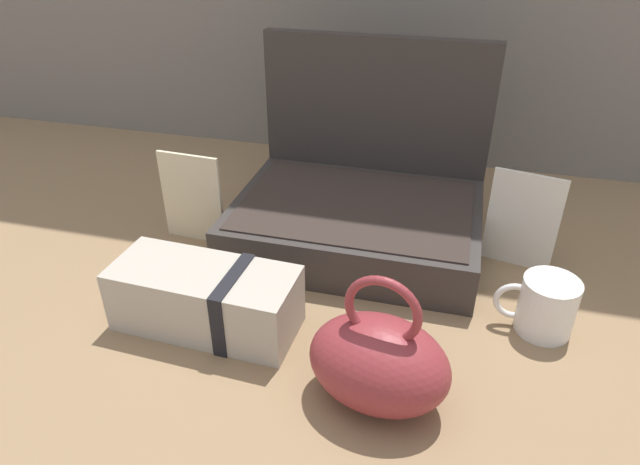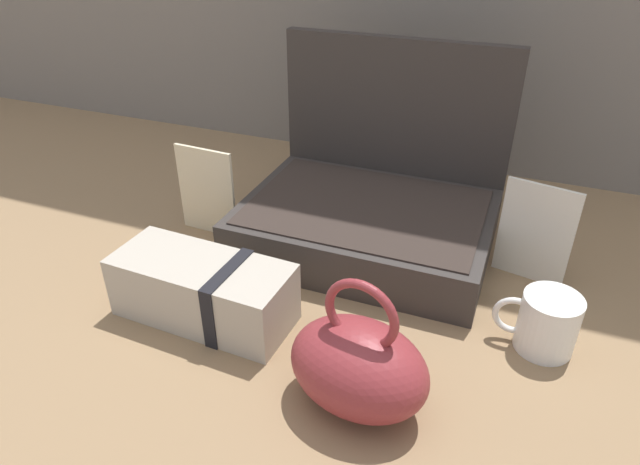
{
  "view_description": "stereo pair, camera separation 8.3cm",
  "coord_description": "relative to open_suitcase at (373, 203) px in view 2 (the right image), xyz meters",
  "views": [
    {
      "loc": [
        0.21,
        -0.71,
        0.55
      ],
      "look_at": [
        0.02,
        -0.02,
        0.12
      ],
      "focal_mm": 31.6,
      "sensor_mm": 36.0,
      "label": 1
    },
    {
      "loc": [
        0.28,
        -0.68,
        0.55
      ],
      "look_at": [
        0.02,
        -0.02,
        0.12
      ],
      "focal_mm": 31.6,
      "sensor_mm": 36.0,
      "label": 2
    }
  ],
  "objects": [
    {
      "name": "poster_card_right",
      "position": [
        0.28,
        -0.03,
        0.01
      ],
      "size": [
        0.11,
        0.03,
        0.17
      ],
      "primitive_type": "cube",
      "rotation": [
        0.0,
        0.0,
        -0.21
      ],
      "color": "silver",
      "rests_on": "ground_plane"
    },
    {
      "name": "coffee_mug",
      "position": [
        0.31,
        -0.2,
        -0.03
      ],
      "size": [
        0.12,
        0.08,
        0.09
      ],
      "color": "white",
      "rests_on": "ground_plane"
    },
    {
      "name": "ground_plane",
      "position": [
        -0.05,
        -0.18,
        -0.07
      ],
      "size": [
        6.0,
        6.0,
        0.0
      ],
      "primitive_type": "plane",
      "color": "#8C6D4C"
    },
    {
      "name": "info_card_left",
      "position": [
        -0.29,
        -0.09,
        0.01
      ],
      "size": [
        0.12,
        0.01,
        0.17
      ],
      "primitive_type": "cube",
      "rotation": [
        0.0,
        0.0,
        -0.06
      ],
      "color": "beige",
      "rests_on": "ground_plane"
    },
    {
      "name": "cream_toiletry_bag",
      "position": [
        -0.16,
        -0.31,
        -0.02
      ],
      "size": [
        0.27,
        0.12,
        0.1
      ],
      "color": "#B2A899",
      "rests_on": "ground_plane"
    },
    {
      "name": "teal_pouch_handbag",
      "position": [
        0.1,
        -0.39,
        -0.01
      ],
      "size": [
        0.2,
        0.16,
        0.19
      ],
      "color": "maroon",
      "rests_on": "ground_plane"
    },
    {
      "name": "open_suitcase",
      "position": [
        0.0,
        0.0,
        0.0
      ],
      "size": [
        0.43,
        0.33,
        0.33
      ],
      "color": "#332D2B",
      "rests_on": "ground_plane"
    }
  ]
}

